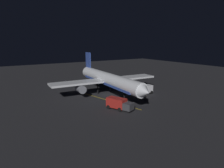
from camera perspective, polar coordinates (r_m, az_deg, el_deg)
The scene contains 9 objects.
ground_plane at distance 56.49m, azimuth -1.08°, elevation -3.22°, with size 180.00×180.00×0.20m, color black.
apron_guide_stripe at distance 51.72m, azimuth -1.57°, elevation -4.54°, with size 0.24×22.32×0.01m, color gold.
airliner at distance 56.02m, azimuth -1.39°, elevation 1.32°, with size 31.51×36.79×11.21m.
baggage_truck at distance 44.18m, azimuth 1.93°, elevation -5.69°, with size 4.19×6.47×2.55m.
catering_truck at distance 57.89m, azimuth 9.11°, elevation -1.61°, with size 5.64×2.33×2.45m.
ground_crew_worker at distance 52.02m, azimuth 9.37°, elevation -3.59°, with size 0.40×0.40×1.74m.
traffic_cone_near_left at distance 47.57m, azimuth 3.10°, elevation -5.73°, with size 0.50×0.50×0.55m.
traffic_cone_near_right at distance 50.75m, azimuth 0.35°, elevation -4.57°, with size 0.50×0.50×0.55m.
traffic_cone_under_wing at distance 52.51m, azimuth 4.01°, elevation -4.03°, with size 0.50×0.50×0.55m.
Camera 1 is at (28.06, 46.73, 14.72)m, focal length 32.10 mm.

